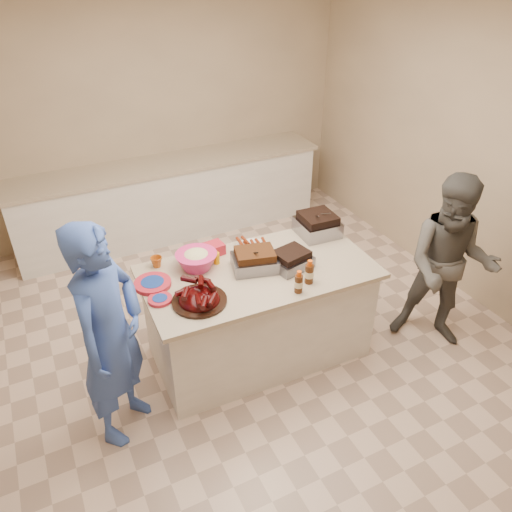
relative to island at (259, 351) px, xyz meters
name	(u,v)px	position (x,y,z in m)	size (l,w,h in m)	color
room	(253,342)	(0.01, 0.13, 0.00)	(4.50, 5.00, 2.70)	tan
back_counter	(171,198)	(0.01, 2.33, 0.45)	(3.60, 0.64, 0.90)	silver
island	(259,351)	(0.00, 0.00, 0.00)	(1.80, 0.95, 0.85)	silver
rib_platter	(200,302)	(-0.56, -0.18, 0.85)	(0.39, 0.39, 0.16)	#3A0404
pulled_pork_tray	(255,268)	(-0.02, 0.03, 0.85)	(0.34, 0.26, 0.10)	#47230F
brisket_tray	(291,267)	(0.25, -0.07, 0.85)	(0.29, 0.25, 0.09)	black
roasting_pan	(317,234)	(0.70, 0.28, 0.85)	(0.33, 0.33, 0.13)	gray
coleslaw_bowl	(197,268)	(-0.42, 0.24, 0.85)	(0.33, 0.33, 0.22)	#CA2767
sausage_plate	(253,249)	(0.10, 0.30, 0.85)	(0.30, 0.30, 0.05)	silver
mac_cheese_dish	(319,235)	(0.71, 0.25, 0.85)	(0.28, 0.21, 0.08)	orange
bbq_bottle_a	(298,292)	(0.13, -0.38, 0.85)	(0.06, 0.06, 0.18)	#41200C
bbq_bottle_b	(309,282)	(0.26, -0.31, 0.85)	(0.07, 0.07, 0.19)	#41200C
mustard_bottle	(217,263)	(-0.26, 0.23, 0.85)	(0.05, 0.05, 0.13)	#F6A300
sauce_bowl	(245,256)	(-0.02, 0.23, 0.85)	(0.14, 0.04, 0.14)	silver
plate_stack_large	(153,285)	(-0.80, 0.16, 0.85)	(0.28, 0.28, 0.03)	#AA1B2A
plate_stack_small	(160,301)	(-0.80, -0.04, 0.85)	(0.17, 0.17, 0.02)	#AA1B2A
plastic_cup	(157,266)	(-0.70, 0.40, 0.85)	(0.09, 0.09, 0.09)	#A54F11
basket_stack	(213,254)	(-0.23, 0.38, 0.85)	(0.18, 0.13, 0.09)	#AA1B2A
guest_blue	(128,422)	(-1.20, -0.24, 0.00)	(0.61, 1.68, 0.40)	#3857AD
guest_gray	(431,337)	(1.48, -0.53, 0.00)	(0.75, 1.55, 0.59)	#55524C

